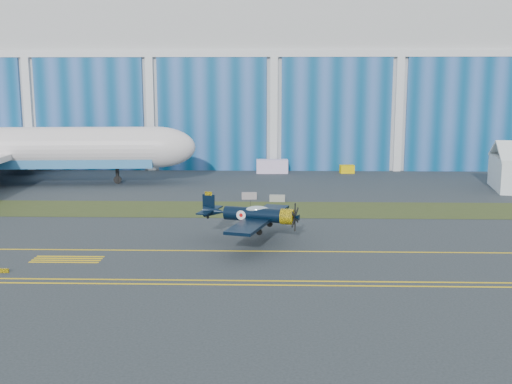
{
  "coord_description": "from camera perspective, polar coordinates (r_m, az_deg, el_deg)",
  "views": [
    {
      "loc": [
        -0.29,
        -57.65,
        14.62
      ],
      "look_at": [
        -2.04,
        6.82,
        3.41
      ],
      "focal_mm": 42.0,
      "sensor_mm": 36.0,
      "label": 1
    }
  ],
  "objects": [
    {
      "name": "edge_line_far",
      "position": [
        46.5,
        1.85,
        -8.46
      ],
      "size": [
        80.0,
        0.2,
        0.02
      ],
      "primitive_type": "cube",
      "color": "yellow",
      "rests_on": "ground"
    },
    {
      "name": "tug",
      "position": [
        105.62,
        8.66,
        2.17
      ],
      "size": [
        2.55,
        1.74,
        1.41
      ],
      "primitive_type": "cube",
      "rotation": [
        0.0,
        0.0,
        0.09
      ],
      "color": "yellow",
      "rests_on": "ground"
    },
    {
      "name": "ground",
      "position": [
        59.47,
        1.79,
        -4.38
      ],
      "size": [
        260.0,
        260.0,
        0.0
      ],
      "primitive_type": "plane",
      "color": "#2F363D",
      "rests_on": "ground"
    },
    {
      "name": "edge_line_near",
      "position": [
        45.55,
        1.86,
        -8.85
      ],
      "size": [
        80.0,
        0.2,
        0.02
      ],
      "primitive_type": "cube",
      "color": "yellow",
      "rests_on": "ground"
    },
    {
      "name": "taxiway_centreline",
      "position": [
        54.64,
        1.81,
        -5.66
      ],
      "size": [
        200.0,
        0.2,
        0.02
      ],
      "primitive_type": "cube",
      "color": "yellow",
      "rests_on": "ground"
    },
    {
      "name": "hold_short_ladder",
      "position": [
        54.61,
        -17.54,
        -6.13
      ],
      "size": [
        6.0,
        2.4,
        0.02
      ],
      "primitive_type": null,
      "color": "yellow",
      "rests_on": "ground"
    },
    {
      "name": "warbird",
      "position": [
        56.73,
        -0.25,
        -2.15
      ],
      "size": [
        13.94,
        15.46,
        3.86
      ],
      "rotation": [
        0.0,
        0.0,
        -0.28
      ],
      "color": "black",
      "rests_on": "ground"
    },
    {
      "name": "shipping_container",
      "position": [
        104.49,
        1.55,
        2.46
      ],
      "size": [
        5.53,
        2.37,
        2.36
      ],
      "primitive_type": "cube",
      "rotation": [
        0.0,
        0.0,
        0.04
      ],
      "color": "#E6CCFB",
      "rests_on": "ground"
    },
    {
      "name": "barrier_b",
      "position": [
        78.08,
        2.04,
        -0.61
      ],
      "size": [
        2.02,
        0.68,
        0.9
      ],
      "primitive_type": "cube",
      "rotation": [
        0.0,
        0.0,
        -0.04
      ],
      "color": "gray",
      "rests_on": "ground"
    },
    {
      "name": "barrier_a",
      "position": [
        79.82,
        -0.65,
        -0.37
      ],
      "size": [
        2.03,
        0.71,
        0.9
      ],
      "primitive_type": "cube",
      "rotation": [
        0.0,
        0.0,
        0.05
      ],
      "color": "gray",
      "rests_on": "ground"
    },
    {
      "name": "grass_median",
      "position": [
        73.12,
        1.75,
        -1.67
      ],
      "size": [
        260.0,
        10.0,
        0.02
      ],
      "primitive_type": "cube",
      "color": "#475128",
      "rests_on": "ground"
    },
    {
      "name": "guard_board_left",
      "position": [
        52.57,
        -23.09,
        -6.9
      ],
      "size": [
        1.2,
        0.15,
        0.35
      ],
      "primitive_type": "cube",
      "color": "yellow",
      "rests_on": "ground"
    },
    {
      "name": "hangar",
      "position": [
        129.43,
        1.71,
        10.0
      ],
      "size": [
        220.0,
        45.7,
        30.0
      ],
      "color": "silver",
      "rests_on": "ground"
    }
  ]
}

